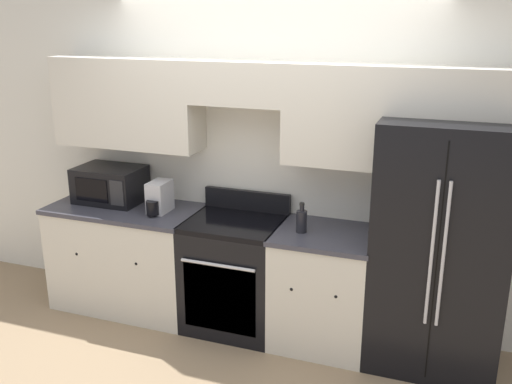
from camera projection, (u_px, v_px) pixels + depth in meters
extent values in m
plane|color=#937A5B|center=(242.00, 348.00, 4.27)|extent=(12.00, 12.00, 0.00)
cube|color=silver|center=(271.00, 160.00, 4.47)|extent=(8.00, 0.06, 2.60)
cube|color=beige|center=(128.00, 103.00, 4.55)|extent=(1.22, 0.33, 0.71)
cube|color=beige|center=(241.00, 83.00, 4.17)|extent=(0.72, 0.33, 0.32)
cube|color=beige|center=(398.00, 118.00, 3.86)|extent=(1.57, 0.33, 0.71)
cube|color=beige|center=(128.00, 259.00, 4.79)|extent=(1.22, 0.62, 0.85)
cube|color=#383842|center=(125.00, 209.00, 4.66)|extent=(1.24, 0.64, 0.03)
sphere|color=black|center=(77.00, 254.00, 4.57)|extent=(0.03, 0.03, 0.03)
sphere|color=black|center=(136.00, 264.00, 4.39)|extent=(0.03, 0.03, 0.03)
cube|color=beige|center=(323.00, 290.00, 4.24)|extent=(0.70, 0.62, 0.85)
cube|color=#383842|center=(325.00, 235.00, 4.11)|extent=(0.72, 0.64, 0.03)
sphere|color=black|center=(292.00, 289.00, 3.98)|extent=(0.03, 0.03, 0.03)
sphere|color=black|center=(336.00, 296.00, 3.88)|extent=(0.03, 0.03, 0.03)
cube|color=black|center=(235.00, 276.00, 4.48)|extent=(0.72, 0.62, 0.85)
cube|color=black|center=(220.00, 298.00, 4.22)|extent=(0.58, 0.01, 0.54)
cube|color=black|center=(234.00, 223.00, 4.35)|extent=(0.72, 0.62, 0.04)
cube|color=black|center=(247.00, 200.00, 4.57)|extent=(0.72, 0.04, 0.16)
cylinder|color=silver|center=(217.00, 265.00, 4.11)|extent=(0.58, 0.02, 0.02)
cube|color=black|center=(440.00, 244.00, 3.93)|extent=(0.87, 0.78, 1.75)
cube|color=black|center=(436.00, 266.00, 3.58)|extent=(0.01, 0.01, 1.61)
cylinder|color=#B7B7BC|center=(432.00, 254.00, 3.54)|extent=(0.02, 0.02, 0.96)
cylinder|color=#B7B7BC|center=(443.00, 256.00, 3.52)|extent=(0.02, 0.02, 0.96)
cube|color=black|center=(110.00, 184.00, 4.76)|extent=(0.54, 0.39, 0.29)
cube|color=black|center=(91.00, 190.00, 4.60)|extent=(0.30, 0.01, 0.19)
cube|color=#262628|center=(117.00, 193.00, 4.52)|extent=(0.12, 0.01, 0.21)
cylinder|color=black|center=(302.00, 222.00, 4.10)|extent=(0.08, 0.08, 0.16)
cylinder|color=black|center=(302.00, 208.00, 4.07)|extent=(0.03, 0.03, 0.04)
cylinder|color=black|center=(302.00, 204.00, 4.06)|extent=(0.04, 0.04, 0.02)
cube|color=#B7B7BC|center=(160.00, 197.00, 4.51)|extent=(0.14, 0.22, 0.25)
cylinder|color=black|center=(153.00, 208.00, 4.42)|extent=(0.10, 0.10, 0.11)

